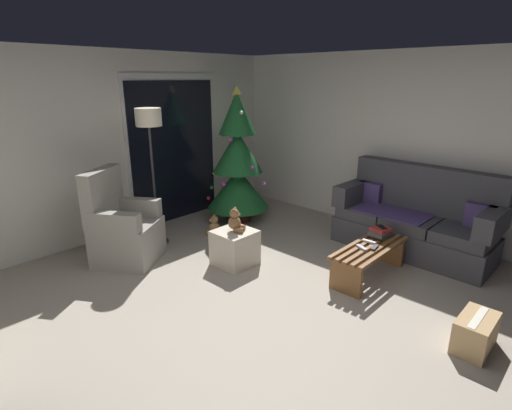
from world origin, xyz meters
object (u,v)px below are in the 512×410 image
object	(u,v)px
coffee_table	(369,256)
ottoman	(235,248)
couch	(415,221)
book_stack	(380,232)
armchair	(123,229)
remote_graphite	(375,247)
cell_phone	(382,227)
remote_silver	(362,248)
teddy_bear_honey_by_tree	(214,226)
cardboard_box_taped_mid_floor	(475,333)
teddy_bear_chestnut	(235,221)
floor_lamp	(149,131)
remote_white	(369,241)
christmas_tree	(238,164)

from	to	relation	value
coffee_table	ottoman	bearing A→B (deg)	121.20
couch	coffee_table	size ratio (longest dim) A/B	1.78
book_stack	armchair	size ratio (longest dim) A/B	0.23
remote_graphite	cell_phone	distance (m)	0.40
couch	remote_silver	world-z (taller)	couch
armchair	teddy_bear_honey_by_tree	xyz separation A→B (m)	(1.30, -0.15, -0.28)
remote_graphite	cardboard_box_taped_mid_floor	xyz separation A→B (m)	(-0.51, -1.18, -0.24)
remote_graphite	book_stack	distance (m)	0.37
couch	book_stack	xyz separation A→B (m)	(-0.73, 0.11, 0.03)
teddy_bear_chestnut	teddy_bear_honey_by_tree	xyz separation A→B (m)	(0.45, 0.92, -0.42)
armchair	teddy_bear_honey_by_tree	size ratio (longest dim) A/B	3.96
remote_graphite	armchair	distance (m)	2.93
teddy_bear_chestnut	teddy_bear_honey_by_tree	bearing A→B (deg)	63.88
book_stack	floor_lamp	xyz separation A→B (m)	(-1.38, 2.50, 1.08)
armchair	cardboard_box_taped_mid_floor	size ratio (longest dim) A/B	2.56
cell_phone	ottoman	distance (m)	1.73
cell_phone	teddy_bear_honey_by_tree	xyz separation A→B (m)	(-0.69, 2.19, -0.37)
couch	cardboard_box_taped_mid_floor	size ratio (longest dim) A/B	4.43
remote_white	teddy_bear_chestnut	size ratio (longest dim) A/B	0.55
cardboard_box_taped_mid_floor	remote_silver	bearing A→B (deg)	72.39
couch	cell_phone	size ratio (longest dim) A/B	13.57
cardboard_box_taped_mid_floor	christmas_tree	bearing A→B (deg)	77.07
book_stack	christmas_tree	xyz separation A→B (m)	(-0.03, 2.33, 0.47)
remote_white	ottoman	distance (m)	1.55
remote_white	cardboard_box_taped_mid_floor	world-z (taller)	remote_white
book_stack	cell_phone	size ratio (longest dim) A/B	1.82
cell_phone	cardboard_box_taped_mid_floor	distance (m)	1.60
christmas_tree	teddy_bear_honey_by_tree	size ratio (longest dim) A/B	7.11
remote_white	christmas_tree	bearing A→B (deg)	-96.63
armchair	teddy_bear_chestnut	xyz separation A→B (m)	(0.85, -1.07, 0.14)
couch	remote_white	distance (m)	0.98
book_stack	coffee_table	bearing A→B (deg)	-171.60
christmas_tree	armchair	size ratio (longest dim) A/B	1.79
cardboard_box_taped_mid_floor	remote_graphite	bearing A→B (deg)	66.67
remote_silver	remote_white	bearing A→B (deg)	-149.39
remote_silver	cardboard_box_taped_mid_floor	world-z (taller)	remote_silver
armchair	teddy_bear_chestnut	bearing A→B (deg)	-51.60
remote_graphite	christmas_tree	xyz separation A→B (m)	(0.32, 2.45, 0.51)
cell_phone	armchair	world-z (taller)	armchair
remote_silver	christmas_tree	world-z (taller)	christmas_tree
cell_phone	teddy_bear_chestnut	xyz separation A→B (m)	(-1.14, 1.27, 0.06)
christmas_tree	remote_graphite	bearing A→B (deg)	-97.55
remote_white	armchair	distance (m)	2.89
remote_white	christmas_tree	size ratio (longest dim) A/B	0.08
remote_white	floor_lamp	bearing A→B (deg)	-66.68
remote_silver	remote_graphite	size ratio (longest dim) A/B	1.00
couch	floor_lamp	xyz separation A→B (m)	(-2.11, 2.61, 1.11)
couch	coffee_table	distance (m)	1.06
remote_white	christmas_tree	distance (m)	2.39
christmas_tree	floor_lamp	distance (m)	1.50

